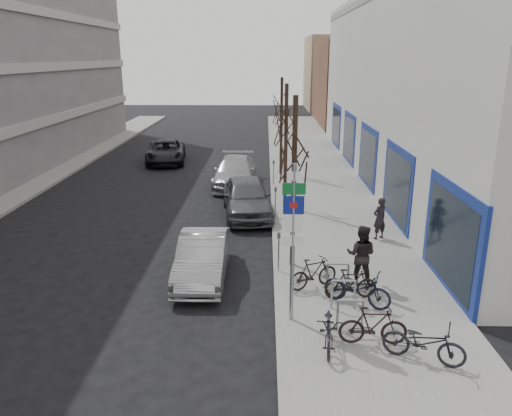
{
  "coord_description": "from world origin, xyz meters",
  "views": [
    {
      "loc": [
        1.72,
        -11.38,
        6.58
      ],
      "look_at": [
        1.43,
        3.66,
        2.0
      ],
      "focal_mm": 35.0,
      "sensor_mm": 36.0,
      "label": 1
    }
  ],
  "objects_px": {
    "highway_sign_pole": "(293,234)",
    "meter_front": "(279,248)",
    "tree_mid": "(286,117)",
    "pedestrian_near": "(380,218)",
    "bike_near_left": "(329,326)",
    "tree_far": "(282,103)",
    "bike_mid_inner": "(313,273)",
    "bike_far_curb": "(424,339)",
    "pedestrian_far": "(361,254)",
    "bike_mid_curb": "(357,285)",
    "bike_far_inner": "(351,283)",
    "parked_car_front": "(202,258)",
    "parked_car_back": "(235,172)",
    "bike_near_right": "(373,325)",
    "bike_rack": "(343,291)",
    "tree_near": "(295,143)",
    "lane_car": "(166,152)",
    "parked_car_mid": "(247,197)",
    "meter_mid": "(275,199)",
    "meter_back": "(274,170)"
  },
  "relations": [
    {
      "from": "tree_far",
      "to": "bike_mid_inner",
      "type": "height_order",
      "value": "tree_far"
    },
    {
      "from": "tree_far",
      "to": "parked_car_front",
      "type": "xyz_separation_m",
      "value": [
        -2.79,
        -13.75,
        -3.43
      ]
    },
    {
      "from": "tree_far",
      "to": "parked_car_front",
      "type": "distance_m",
      "value": 14.44
    },
    {
      "from": "parked_car_mid",
      "to": "lane_car",
      "type": "bearing_deg",
      "value": 109.86
    },
    {
      "from": "meter_front",
      "to": "meter_back",
      "type": "distance_m",
      "value": 11.0
    },
    {
      "from": "bike_near_left",
      "to": "parked_car_back",
      "type": "height_order",
      "value": "parked_car_back"
    },
    {
      "from": "parked_car_back",
      "to": "bike_near_right",
      "type": "bearing_deg",
      "value": -73.9
    },
    {
      "from": "bike_mid_inner",
      "to": "bike_near_right",
      "type": "bearing_deg",
      "value": 174.52
    },
    {
      "from": "meter_back",
      "to": "bike_far_inner",
      "type": "distance_m",
      "value": 12.97
    },
    {
      "from": "highway_sign_pole",
      "to": "bike_far_curb",
      "type": "distance_m",
      "value": 3.75
    },
    {
      "from": "highway_sign_pole",
      "to": "bike_near_right",
      "type": "relative_size",
      "value": 2.62
    },
    {
      "from": "tree_near",
      "to": "pedestrian_far",
      "type": "bearing_deg",
      "value": -34.93
    },
    {
      "from": "lane_car",
      "to": "pedestrian_near",
      "type": "distance_m",
      "value": 17.77
    },
    {
      "from": "bike_rack",
      "to": "parked_car_mid",
      "type": "height_order",
      "value": "parked_car_mid"
    },
    {
      "from": "bike_mid_curb",
      "to": "bike_far_inner",
      "type": "relative_size",
      "value": 1.25
    },
    {
      "from": "meter_mid",
      "to": "parked_car_mid",
      "type": "bearing_deg",
      "value": 151.99
    },
    {
      "from": "parked_car_back",
      "to": "lane_car",
      "type": "bearing_deg",
      "value": 130.0
    },
    {
      "from": "bike_near_left",
      "to": "pedestrian_near",
      "type": "relative_size",
      "value": 1.1
    },
    {
      "from": "tree_mid",
      "to": "tree_far",
      "type": "distance_m",
      "value": 6.5
    },
    {
      "from": "parked_car_front",
      "to": "pedestrian_near",
      "type": "distance_m",
      "value": 6.88
    },
    {
      "from": "lane_car",
      "to": "parked_car_back",
      "type": "bearing_deg",
      "value": -58.47
    },
    {
      "from": "pedestrian_near",
      "to": "meter_front",
      "type": "bearing_deg",
      "value": 7.25
    },
    {
      "from": "bike_mid_curb",
      "to": "pedestrian_near",
      "type": "xyz_separation_m",
      "value": [
        1.69,
        5.11,
        0.21
      ]
    },
    {
      "from": "tree_mid",
      "to": "pedestrian_near",
      "type": "bearing_deg",
      "value": -50.86
    },
    {
      "from": "tree_far",
      "to": "bike_near_right",
      "type": "xyz_separation_m",
      "value": [
        1.63,
        -17.61,
        -3.47
      ]
    },
    {
      "from": "tree_mid",
      "to": "highway_sign_pole",
      "type": "bearing_deg",
      "value": -91.14
    },
    {
      "from": "tree_far",
      "to": "bike_mid_curb",
      "type": "relative_size",
      "value": 2.95
    },
    {
      "from": "meter_front",
      "to": "bike_far_curb",
      "type": "xyz_separation_m",
      "value": [
        3.05,
        -4.77,
        -0.22
      ]
    },
    {
      "from": "pedestrian_far",
      "to": "highway_sign_pole",
      "type": "bearing_deg",
      "value": 65.67
    },
    {
      "from": "bike_far_curb",
      "to": "pedestrian_far",
      "type": "relative_size",
      "value": 0.98
    },
    {
      "from": "highway_sign_pole",
      "to": "bike_far_inner",
      "type": "relative_size",
      "value": 2.81
    },
    {
      "from": "tree_mid",
      "to": "bike_near_left",
      "type": "xyz_separation_m",
      "value": [
        0.61,
        -11.22,
        -3.43
      ]
    },
    {
      "from": "bike_far_curb",
      "to": "parked_car_mid",
      "type": "xyz_separation_m",
      "value": [
        -4.27,
        10.91,
        0.13
      ]
    },
    {
      "from": "highway_sign_pole",
      "to": "meter_front",
      "type": "distance_m",
      "value": 3.39
    },
    {
      "from": "parked_car_mid",
      "to": "bike_mid_inner",
      "type": "bearing_deg",
      "value": -80.43
    },
    {
      "from": "bike_rack",
      "to": "parked_car_back",
      "type": "xyz_separation_m",
      "value": [
        -3.67,
        13.65,
        0.09
      ]
    },
    {
      "from": "bike_rack",
      "to": "bike_far_inner",
      "type": "relative_size",
      "value": 1.51
    },
    {
      "from": "meter_mid",
      "to": "bike_far_inner",
      "type": "relative_size",
      "value": 0.85
    },
    {
      "from": "lane_car",
      "to": "bike_near_right",
      "type": "bearing_deg",
      "value": -74.64
    },
    {
      "from": "bike_near_left",
      "to": "parked_car_mid",
      "type": "xyz_separation_m",
      "value": [
        -2.28,
        10.36,
        0.15
      ]
    },
    {
      "from": "highway_sign_pole",
      "to": "parked_car_back",
      "type": "xyz_separation_m",
      "value": [
        -2.27,
        14.26,
        -1.71
      ]
    },
    {
      "from": "bike_near_right",
      "to": "bike_mid_inner",
      "type": "relative_size",
      "value": 1.02
    },
    {
      "from": "tree_mid",
      "to": "meter_front",
      "type": "height_order",
      "value": "tree_mid"
    },
    {
      "from": "bike_mid_curb",
      "to": "bike_far_curb",
      "type": "xyz_separation_m",
      "value": [
        0.99,
        -2.61,
        -0.03
      ]
    },
    {
      "from": "bike_rack",
      "to": "bike_near_right",
      "type": "xyz_separation_m",
      "value": [
        0.43,
        -1.71,
        -0.02
      ]
    },
    {
      "from": "bike_near_left",
      "to": "bike_far_inner",
      "type": "relative_size",
      "value": 1.15
    },
    {
      "from": "meter_back",
      "to": "bike_near_left",
      "type": "bearing_deg",
      "value": -86.01
    },
    {
      "from": "bike_mid_curb",
      "to": "bike_far_inner",
      "type": "height_order",
      "value": "bike_mid_curb"
    },
    {
      "from": "bike_mid_inner",
      "to": "pedestrian_far",
      "type": "relative_size",
      "value": 0.86
    },
    {
      "from": "bike_near_left",
      "to": "bike_far_curb",
      "type": "xyz_separation_m",
      "value": [
        1.99,
        -0.55,
        0.02
      ]
    }
  ]
}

